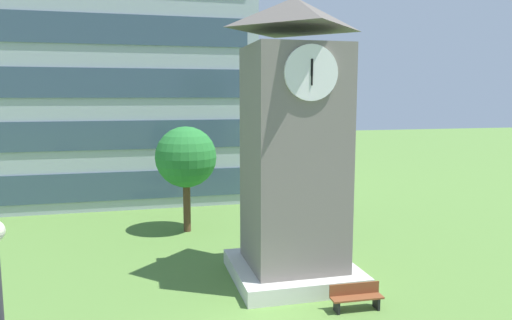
% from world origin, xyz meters
% --- Properties ---
extents(office_building, '(19.19, 15.15, 16.00)m').
position_xyz_m(office_building, '(-5.14, 25.57, 8.00)').
color(office_building, '#9EA8B2').
rests_on(office_building, ground).
extents(clock_tower, '(4.73, 4.73, 10.84)m').
position_xyz_m(clock_tower, '(2.50, 4.78, 4.86)').
color(clock_tower, slate).
rests_on(clock_tower, ground).
extents(park_bench, '(1.81, 0.54, 0.88)m').
position_xyz_m(park_bench, '(3.69, 1.53, 0.46)').
color(park_bench, brown).
rests_on(park_bench, ground).
extents(tree_near_tower, '(3.23, 3.23, 5.64)m').
position_xyz_m(tree_near_tower, '(-0.91, 12.44, 3.99)').
color(tree_near_tower, '#513823').
rests_on(tree_near_tower, ground).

